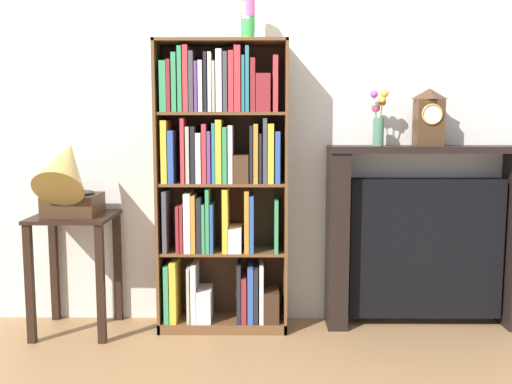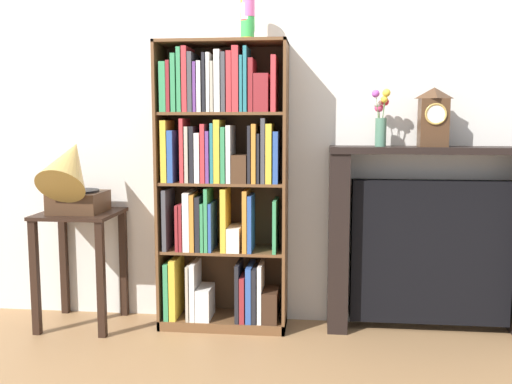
{
  "view_description": "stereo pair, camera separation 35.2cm",
  "coord_description": "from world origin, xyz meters",
  "px_view_note": "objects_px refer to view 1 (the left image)",
  "views": [
    {
      "loc": [
        0.24,
        -3.39,
        1.29
      ],
      "look_at": [
        0.2,
        0.11,
        0.85
      ],
      "focal_mm": 40.47,
      "sensor_mm": 36.0,
      "label": 1
    },
    {
      "loc": [
        0.59,
        -3.37,
        1.29
      ],
      "look_at": [
        0.2,
        0.11,
        0.85
      ],
      "focal_mm": 40.47,
      "sensor_mm": 36.0,
      "label": 2
    }
  ],
  "objects_px": {
    "cup_stack": "(248,17)",
    "side_table_left": "(75,248)",
    "fireplace_mantel": "(425,239)",
    "bookshelf": "(220,187)",
    "gramophone": "(67,178)",
    "mantel_clock": "(429,117)",
    "flower_vase": "(378,118)"
  },
  "relations": [
    {
      "from": "cup_stack",
      "to": "side_table_left",
      "type": "xyz_separation_m",
      "value": [
        -1.05,
        -0.06,
        -1.37
      ]
    },
    {
      "from": "fireplace_mantel",
      "to": "bookshelf",
      "type": "bearing_deg",
      "value": -177.37
    },
    {
      "from": "side_table_left",
      "to": "bookshelf",
      "type": "bearing_deg",
      "value": 4.34
    },
    {
      "from": "bookshelf",
      "to": "fireplace_mantel",
      "type": "xyz_separation_m",
      "value": [
        1.28,
        0.06,
        -0.33
      ]
    },
    {
      "from": "cup_stack",
      "to": "fireplace_mantel",
      "type": "relative_size",
      "value": 0.21
    },
    {
      "from": "side_table_left",
      "to": "gramophone",
      "type": "relative_size",
      "value": 1.36
    },
    {
      "from": "cup_stack",
      "to": "mantel_clock",
      "type": "xyz_separation_m",
      "value": [
        1.09,
        0.04,
        -0.58
      ]
    },
    {
      "from": "side_table_left",
      "to": "mantel_clock",
      "type": "height_order",
      "value": "mantel_clock"
    },
    {
      "from": "gramophone",
      "to": "mantel_clock",
      "type": "bearing_deg",
      "value": 5.03
    },
    {
      "from": "bookshelf",
      "to": "flower_vase",
      "type": "height_order",
      "value": "bookshelf"
    },
    {
      "from": "bookshelf",
      "to": "side_table_left",
      "type": "relative_size",
      "value": 2.43
    },
    {
      "from": "side_table_left",
      "to": "mantel_clock",
      "type": "bearing_deg",
      "value": 2.68
    },
    {
      "from": "bookshelf",
      "to": "fireplace_mantel",
      "type": "relative_size",
      "value": 1.43
    },
    {
      "from": "side_table_left",
      "to": "flower_vase",
      "type": "height_order",
      "value": "flower_vase"
    },
    {
      "from": "cup_stack",
      "to": "side_table_left",
      "type": "distance_m",
      "value": 1.73
    },
    {
      "from": "bookshelf",
      "to": "flower_vase",
      "type": "bearing_deg",
      "value": 2.22
    },
    {
      "from": "bookshelf",
      "to": "fireplace_mantel",
      "type": "height_order",
      "value": "bookshelf"
    },
    {
      "from": "gramophone",
      "to": "fireplace_mantel",
      "type": "xyz_separation_m",
      "value": [
        2.16,
        0.21,
        -0.4
      ]
    },
    {
      "from": "side_table_left",
      "to": "cup_stack",
      "type": "bearing_deg",
      "value": 3.29
    },
    {
      "from": "bookshelf",
      "to": "cup_stack",
      "type": "relative_size",
      "value": 6.71
    },
    {
      "from": "bookshelf",
      "to": "side_table_left",
      "type": "bearing_deg",
      "value": -175.66
    },
    {
      "from": "gramophone",
      "to": "fireplace_mantel",
      "type": "distance_m",
      "value": 2.21
    },
    {
      "from": "side_table_left",
      "to": "gramophone",
      "type": "xyz_separation_m",
      "value": [
        -0.0,
        -0.09,
        0.44
      ]
    },
    {
      "from": "cup_stack",
      "to": "mantel_clock",
      "type": "height_order",
      "value": "cup_stack"
    },
    {
      "from": "flower_vase",
      "to": "side_table_left",
      "type": "bearing_deg",
      "value": -176.77
    },
    {
      "from": "fireplace_mantel",
      "to": "flower_vase",
      "type": "height_order",
      "value": "flower_vase"
    },
    {
      "from": "bookshelf",
      "to": "cup_stack",
      "type": "distance_m",
      "value": 1.02
    },
    {
      "from": "bookshelf",
      "to": "fireplace_mantel",
      "type": "bearing_deg",
      "value": 2.63
    },
    {
      "from": "side_table_left",
      "to": "gramophone",
      "type": "distance_m",
      "value": 0.45
    },
    {
      "from": "mantel_clock",
      "to": "flower_vase",
      "type": "relative_size",
      "value": 1.02
    },
    {
      "from": "bookshelf",
      "to": "mantel_clock",
      "type": "xyz_separation_m",
      "value": [
        1.26,
        0.03,
        0.42
      ]
    },
    {
      "from": "cup_stack",
      "to": "gramophone",
      "type": "relative_size",
      "value": 0.49
    }
  ]
}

